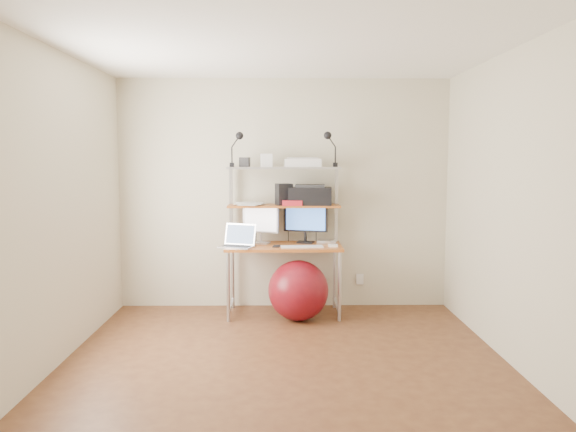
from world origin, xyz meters
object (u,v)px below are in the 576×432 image
printer (310,195)px  exercise_ball (298,290)px  laptop (239,242)px  monitor_silver (261,222)px  monitor_black (305,221)px

printer → exercise_ball: size_ratio=0.77×
laptop → printer: (0.74, 0.24, 0.46)m
monitor_silver → laptop: monitor_silver is taller
monitor_silver → exercise_ball: (0.39, -0.34, -0.67)m
exercise_ball → printer: bearing=68.5°
monitor_silver → laptop: 0.37m
monitor_silver → exercise_ball: 0.84m
monitor_silver → exercise_ball: bearing=-22.0°
monitor_black → printer: bearing=-19.6°
monitor_silver → monitor_black: monitor_black is taller
exercise_ball → monitor_black: bearing=76.8°
laptop → exercise_ball: (0.61, -0.10, -0.48)m
monitor_silver → exercise_ball: monitor_silver is taller
monitor_black → laptop: size_ratio=1.17×
monitor_black → laptop: bearing=-144.0°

